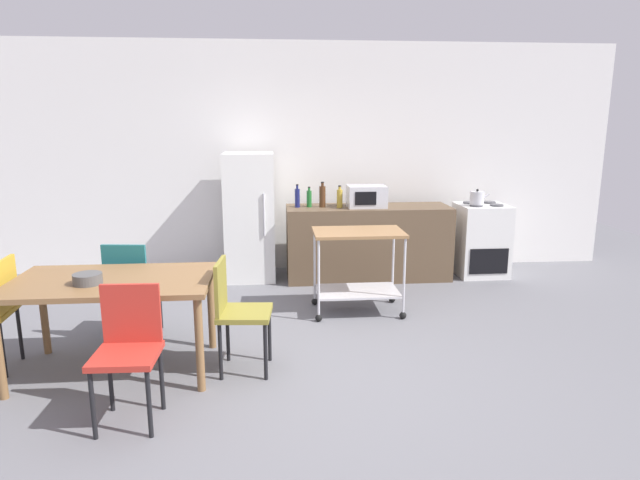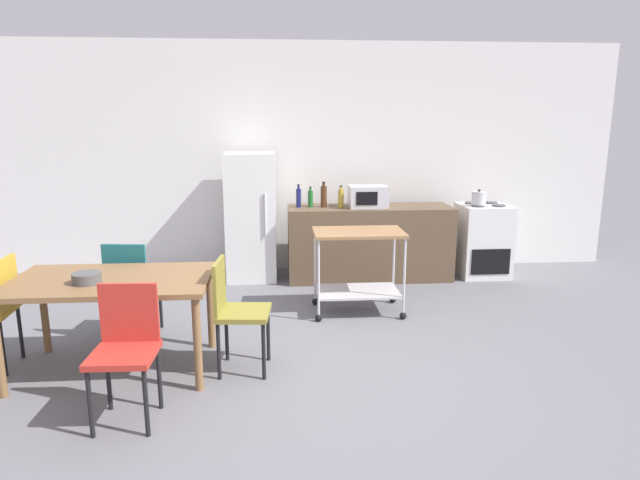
% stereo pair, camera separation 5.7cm
% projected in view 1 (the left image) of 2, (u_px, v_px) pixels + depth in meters
% --- Properties ---
extents(ground_plane, '(12.00, 12.00, 0.00)m').
position_uv_depth(ground_plane, '(310.00, 373.00, 4.25)').
color(ground_plane, slate).
extents(back_wall, '(8.40, 0.12, 2.90)m').
position_uv_depth(back_wall, '(293.00, 158.00, 7.05)').
color(back_wall, white).
rests_on(back_wall, ground_plane).
extents(kitchen_counter, '(2.00, 0.64, 0.90)m').
position_uv_depth(kitchen_counter, '(368.00, 242.00, 6.76)').
color(kitchen_counter, brown).
rests_on(kitchen_counter, ground_plane).
extents(dining_table, '(1.50, 0.90, 0.75)m').
position_uv_depth(dining_table, '(112.00, 289.00, 4.16)').
color(dining_table, brown).
rests_on(dining_table, ground_plane).
extents(chair_olive, '(0.43, 0.43, 0.89)m').
position_uv_depth(chair_olive, '(236.00, 307.00, 4.21)').
color(chair_olive, olive).
rests_on(chair_olive, ground_plane).
extents(chair_red, '(0.41, 0.41, 0.89)m').
position_uv_depth(chair_red, '(128.00, 345.00, 3.51)').
color(chair_red, '#B72D23').
rests_on(chair_red, ground_plane).
extents(chair_teal, '(0.44, 0.44, 0.89)m').
position_uv_depth(chair_teal, '(131.00, 283.00, 4.85)').
color(chair_teal, '#1E666B').
rests_on(chair_teal, ground_plane).
extents(stove_oven, '(0.60, 0.61, 0.92)m').
position_uv_depth(stove_oven, '(481.00, 240.00, 6.90)').
color(stove_oven, white).
rests_on(stove_oven, ground_plane).
extents(refrigerator, '(0.60, 0.63, 1.55)m').
position_uv_depth(refrigerator, '(250.00, 217.00, 6.66)').
color(refrigerator, white).
rests_on(refrigerator, ground_plane).
extents(kitchen_cart, '(0.91, 0.57, 0.85)m').
position_uv_depth(kitchen_cart, '(358.00, 258.00, 5.51)').
color(kitchen_cart, olive).
rests_on(kitchen_cart, ground_plane).
extents(bottle_soda, '(0.06, 0.06, 0.28)m').
position_uv_depth(bottle_soda, '(297.00, 198.00, 6.58)').
color(bottle_soda, navy).
rests_on(bottle_soda, kitchen_counter).
extents(bottle_olive_oil, '(0.06, 0.06, 0.25)m').
position_uv_depth(bottle_olive_oil, '(309.00, 198.00, 6.60)').
color(bottle_olive_oil, '#1E6628').
rests_on(bottle_olive_oil, kitchen_counter).
extents(bottle_soy_sauce, '(0.08, 0.08, 0.31)m').
position_uv_depth(bottle_soy_sauce, '(322.00, 196.00, 6.59)').
color(bottle_soy_sauce, '#4C2D19').
rests_on(bottle_soy_sauce, kitchen_counter).
extents(bottle_vinegar, '(0.07, 0.07, 0.27)m').
position_uv_depth(bottle_vinegar, '(340.00, 198.00, 6.55)').
color(bottle_vinegar, gold).
rests_on(bottle_vinegar, kitchen_counter).
extents(microwave, '(0.46, 0.35, 0.26)m').
position_uv_depth(microwave, '(367.00, 196.00, 6.59)').
color(microwave, silver).
rests_on(microwave, kitchen_counter).
extents(fruit_bowl, '(0.21, 0.21, 0.08)m').
position_uv_depth(fruit_bowl, '(88.00, 279.00, 4.01)').
color(fruit_bowl, '#4C4C4C').
rests_on(fruit_bowl, dining_table).
extents(kettle, '(0.24, 0.17, 0.19)m').
position_uv_depth(kettle, '(477.00, 198.00, 6.68)').
color(kettle, silver).
rests_on(kettle, stove_oven).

